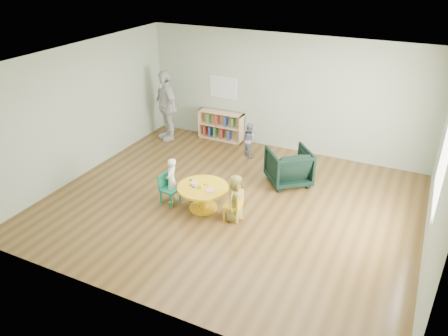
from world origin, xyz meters
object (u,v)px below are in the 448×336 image
(activity_table, at_px, (203,193))
(child_right, at_px, (235,198))
(armchair, at_px, (289,166))
(toddler, at_px, (250,140))
(adult_caretaker, at_px, (166,106))
(kid_chair_right, at_px, (235,205))
(kid_chair_left, at_px, (168,188))
(child_left, at_px, (171,180))
(bookshelf, at_px, (221,126))

(activity_table, distance_m, child_right, 0.74)
(activity_table, relative_size, armchair, 1.13)
(armchair, xyz_separation_m, toddler, (-1.28, 0.92, 0.02))
(adult_caretaker, bearing_deg, activity_table, -13.16)
(kid_chair_right, bearing_deg, kid_chair_left, 86.79)
(child_left, bearing_deg, toddler, 156.32)
(bookshelf, height_order, child_right, child_right)
(bookshelf, height_order, adult_caretaker, adult_caretaker)
(adult_caretaker, bearing_deg, child_right, -6.84)
(kid_chair_right, xyz_separation_m, child_right, (0.01, -0.01, 0.15))
(child_right, bearing_deg, activity_table, 90.93)
(child_right, bearing_deg, armchair, -5.00)
(activity_table, xyz_separation_m, armchair, (1.14, 1.70, 0.05))
(bookshelf, relative_size, child_left, 1.30)
(kid_chair_right, distance_m, toddler, 2.82)
(bookshelf, xyz_separation_m, toddler, (1.07, -0.63, 0.04))
(child_left, bearing_deg, armchair, 121.23)
(bookshelf, relative_size, child_right, 1.30)
(kid_chair_right, relative_size, bookshelf, 0.48)
(kid_chair_left, height_order, bookshelf, bookshelf)
(kid_chair_left, relative_size, child_right, 0.67)
(bookshelf, xyz_separation_m, child_right, (1.92, -3.33, 0.10))
(kid_chair_right, relative_size, child_left, 0.63)
(kid_chair_left, height_order, kid_chair_right, kid_chair_left)
(kid_chair_left, bearing_deg, kid_chair_right, 99.25)
(armchair, relative_size, child_left, 0.93)
(kid_chair_left, distance_m, child_right, 1.45)
(armchair, height_order, child_right, child_right)
(toddler, bearing_deg, kid_chair_left, 113.78)
(bookshelf, distance_m, adult_caretaker, 1.50)
(adult_caretaker, bearing_deg, kid_chair_right, -6.81)
(child_right, relative_size, adult_caretaker, 0.51)
(child_left, bearing_deg, activity_table, 79.38)
(kid_chair_left, xyz_separation_m, bookshelf, (-0.48, 3.33, 0.04))
(activity_table, distance_m, kid_chair_left, 0.73)
(activity_table, bearing_deg, child_left, -178.66)
(activity_table, height_order, child_right, child_right)
(activity_table, bearing_deg, kid_chair_left, -173.31)
(child_right, height_order, adult_caretaker, adult_caretaker)
(kid_chair_left, distance_m, armchair, 2.58)
(bookshelf, distance_m, child_left, 3.30)
(bookshelf, relative_size, armchair, 1.40)
(armchair, bearing_deg, child_right, 37.47)
(bookshelf, relative_size, toddler, 1.46)
(kid_chair_right, height_order, armchair, armchair)
(activity_table, height_order, kid_chair_right, kid_chair_right)
(toddler, bearing_deg, bookshelf, 5.47)
(kid_chair_left, bearing_deg, activity_table, 105.76)
(activity_table, relative_size, kid_chair_left, 1.58)
(toddler, bearing_deg, armchair, -179.68)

